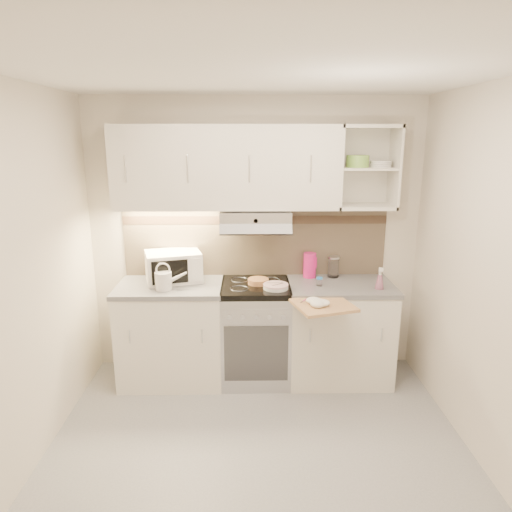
% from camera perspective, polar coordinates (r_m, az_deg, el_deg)
% --- Properties ---
extents(ground, '(3.00, 3.00, 0.00)m').
position_cam_1_polar(ground, '(3.45, 0.29, -23.85)').
color(ground, '#98989B').
rests_on(ground, ground).
extents(room_shell, '(3.04, 2.84, 2.52)m').
position_cam_1_polar(room_shell, '(3.11, 0.21, 4.99)').
color(room_shell, beige).
rests_on(room_shell, ground).
extents(base_cabinet_left, '(0.90, 0.60, 0.86)m').
position_cam_1_polar(base_cabinet_left, '(4.23, -10.42, -9.60)').
color(base_cabinet_left, silver).
rests_on(base_cabinet_left, ground).
extents(worktop_left, '(0.92, 0.62, 0.04)m').
position_cam_1_polar(worktop_left, '(4.06, -10.71, -3.81)').
color(worktop_left, slate).
rests_on(worktop_left, base_cabinet_left).
extents(base_cabinet_right, '(0.90, 0.60, 0.86)m').
position_cam_1_polar(base_cabinet_right, '(4.25, 10.25, -9.46)').
color(base_cabinet_right, silver).
rests_on(base_cabinet_right, ground).
extents(worktop_right, '(0.92, 0.62, 0.04)m').
position_cam_1_polar(worktop_right, '(4.09, 10.54, -3.69)').
color(worktop_right, slate).
rests_on(worktop_right, base_cabinet_right).
extents(electric_range, '(0.60, 0.60, 0.90)m').
position_cam_1_polar(electric_range, '(4.16, -0.05, -9.43)').
color(electric_range, '#B7B7BC').
rests_on(electric_range, ground).
extents(microwave, '(0.55, 0.46, 0.27)m').
position_cam_1_polar(microwave, '(4.13, -10.30, -1.29)').
color(microwave, white).
rests_on(microwave, worktop_left).
extents(watering_can, '(0.28, 0.14, 0.23)m').
position_cam_1_polar(watering_can, '(3.92, -11.37, -2.94)').
color(watering_can, silver).
rests_on(watering_can, worktop_left).
extents(plate_stack, '(0.22, 0.22, 0.05)m').
position_cam_1_polar(plate_stack, '(3.88, 2.49, -3.81)').
color(plate_stack, silver).
rests_on(plate_stack, electric_range).
extents(bread_loaf, '(0.18, 0.18, 0.05)m').
position_cam_1_polar(bread_loaf, '(4.01, 0.28, -3.17)').
color(bread_loaf, '#AD7B41').
rests_on(bread_loaf, electric_range).
extents(pink_pitcher, '(0.12, 0.11, 0.23)m').
position_cam_1_polar(pink_pitcher, '(4.20, 6.74, -1.14)').
color(pink_pitcher, '#D51974').
rests_on(pink_pitcher, worktop_right).
extents(glass_jar, '(0.10, 0.10, 0.20)m').
position_cam_1_polar(glass_jar, '(4.24, 9.67, -1.32)').
color(glass_jar, white).
rests_on(glass_jar, worktop_right).
extents(spice_jar, '(0.05, 0.05, 0.08)m').
position_cam_1_polar(spice_jar, '(3.99, 7.93, -3.16)').
color(spice_jar, white).
rests_on(spice_jar, worktop_right).
extents(spray_bottle, '(0.08, 0.08, 0.20)m').
position_cam_1_polar(spray_bottle, '(4.00, 15.20, -2.91)').
color(spray_bottle, '#FF9CCB').
rests_on(spray_bottle, worktop_right).
extents(cutting_board, '(0.52, 0.50, 0.02)m').
position_cam_1_polar(cutting_board, '(3.63, 8.43, -6.12)').
color(cutting_board, '#B27C53').
rests_on(cutting_board, base_cabinet_right).
extents(dish_towel, '(0.26, 0.23, 0.06)m').
position_cam_1_polar(dish_towel, '(3.57, 8.07, -5.71)').
color(dish_towel, white).
rests_on(dish_towel, cutting_board).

